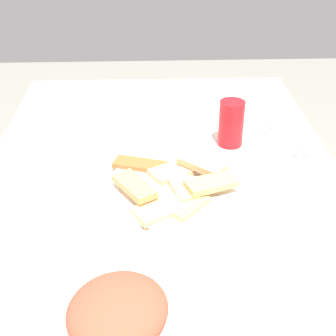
% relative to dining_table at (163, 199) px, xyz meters
% --- Properties ---
extents(dining_table, '(1.23, 0.86, 0.75)m').
position_rel_dining_table_xyz_m(dining_table, '(0.00, 0.00, 0.00)').
color(dining_table, silver).
rests_on(dining_table, ground_plane).
extents(pide_platter, '(0.32, 0.32, 0.05)m').
position_rel_dining_table_xyz_m(pide_platter, '(-0.07, -0.03, 0.09)').
color(pide_platter, white).
rests_on(pide_platter, dining_table).
extents(salad_plate_greens, '(0.23, 0.22, 0.06)m').
position_rel_dining_table_xyz_m(salad_plate_greens, '(-0.45, 0.08, 0.10)').
color(salad_plate_greens, white).
rests_on(salad_plate_greens, dining_table).
extents(soda_can, '(0.09, 0.09, 0.12)m').
position_rel_dining_table_xyz_m(soda_can, '(0.14, -0.18, 0.14)').
color(soda_can, red).
rests_on(soda_can, dining_table).
extents(paper_napkin, '(0.14, 0.14, 0.00)m').
position_rel_dining_table_xyz_m(paper_napkin, '(0.15, -0.33, 0.08)').
color(paper_napkin, white).
rests_on(paper_napkin, dining_table).
extents(fork, '(0.18, 0.08, 0.00)m').
position_rel_dining_table_xyz_m(fork, '(0.15, -0.35, 0.08)').
color(fork, silver).
rests_on(fork, paper_napkin).
extents(spoon, '(0.18, 0.09, 0.00)m').
position_rel_dining_table_xyz_m(spoon, '(0.15, -0.31, 0.08)').
color(spoon, silver).
rests_on(spoon, paper_napkin).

